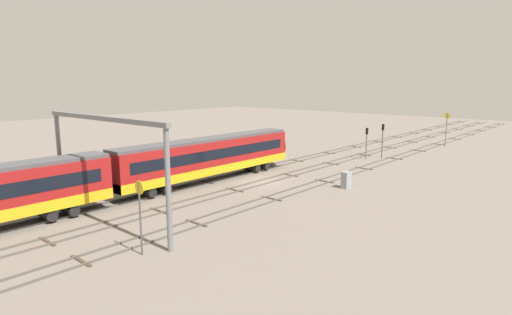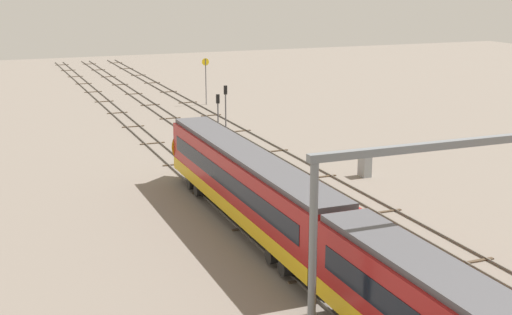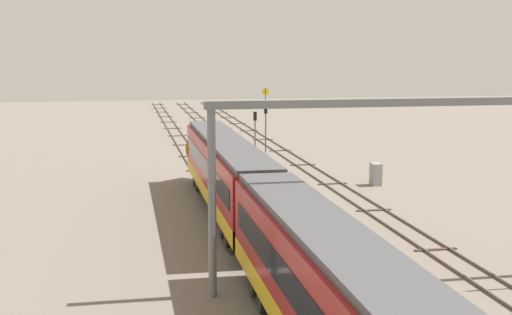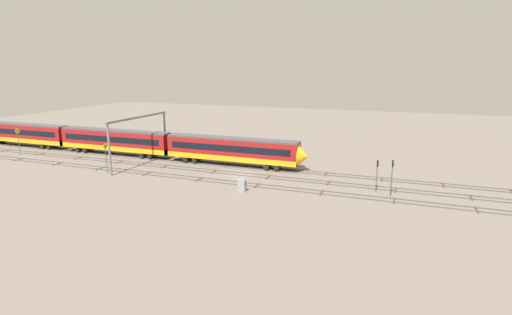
% 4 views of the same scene
% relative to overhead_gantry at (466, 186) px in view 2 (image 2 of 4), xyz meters
% --- Properties ---
extents(ground_plane, '(205.35, 205.35, 0.00)m').
position_rel_overhead_gantry_xyz_m(ground_plane, '(18.95, 0.02, -6.32)').
color(ground_plane, slate).
extents(track_near_foreground, '(189.35, 2.40, 0.16)m').
position_rel_overhead_gantry_xyz_m(track_near_foreground, '(18.95, -4.91, -6.24)').
color(track_near_foreground, '#59544C').
rests_on(track_near_foreground, ground).
extents(track_second_near, '(189.35, 2.40, 0.16)m').
position_rel_overhead_gantry_xyz_m(track_second_near, '(18.95, 0.02, -6.24)').
color(track_second_near, '#59544C').
rests_on(track_second_near, ground).
extents(track_with_train, '(189.35, 2.40, 0.16)m').
position_rel_overhead_gantry_xyz_m(track_with_train, '(18.95, 4.94, -6.24)').
color(track_with_train, '#59544C').
rests_on(track_with_train, ground).
extents(overhead_gantry, '(0.40, 16.21, 8.56)m').
position_rel_overhead_gantry_xyz_m(overhead_gantry, '(0.00, 0.00, 0.00)').
color(overhead_gantry, slate).
rests_on(overhead_gantry, ground).
extents(speed_sign_near_foreground, '(0.14, 0.92, 5.84)m').
position_rel_overhead_gantry_xyz_m(speed_sign_near_foreground, '(59.46, -6.72, -2.57)').
color(speed_sign_near_foreground, '#4C4C51').
rests_on(speed_sign_near_foreground, ground).
extents(signal_light_trackside_approach, '(0.31, 0.32, 4.49)m').
position_rel_overhead_gantry_xyz_m(signal_light_trackside_approach, '(40.07, -1.66, -3.37)').
color(signal_light_trackside_approach, '#4C4C51').
rests_on(signal_light_trackside_approach, ground).
extents(signal_light_trackside_departure, '(0.31, 0.32, 5.01)m').
position_rel_overhead_gantry_xyz_m(signal_light_trackside_departure, '(42.07, -3.18, -3.07)').
color(signal_light_trackside_departure, '#4C4C51').
rests_on(signal_light_trackside_departure, ground).
extents(relay_cabinet, '(1.11, 0.70, 1.77)m').
position_rel_overhead_gantry_xyz_m(relay_cabinet, '(22.65, -8.18, -5.43)').
color(relay_cabinet, gray).
rests_on(relay_cabinet, ground).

